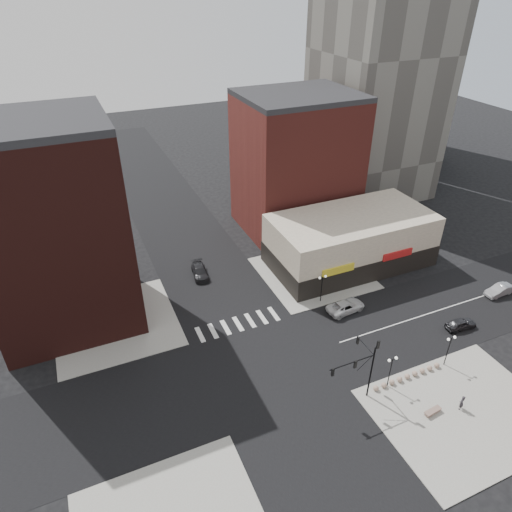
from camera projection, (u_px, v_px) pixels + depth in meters
ground at (265, 367)px, 52.36m from camera, size 240.00×240.00×0.00m
road_ew at (265, 367)px, 52.35m from camera, size 200.00×14.00×0.02m
road_ns at (265, 367)px, 52.35m from camera, size 14.00×200.00×0.02m
sidewalk_nw at (116, 324)px, 58.67m from camera, size 15.00×15.00×0.12m
sidewalk_ne at (313, 273)px, 68.49m from camera, size 15.00×15.00×0.12m
sidewalk_se at (463, 412)px, 46.88m from camera, size 18.00×14.00×0.12m
building_nw at (54, 232)px, 53.63m from camera, size 16.00×15.00×25.00m
building_ne_midrise at (296, 166)px, 75.84m from camera, size 18.00×15.00×22.00m
building_ne_row at (350, 244)px, 69.36m from camera, size 24.20×12.20×8.00m
traffic_signal at (363, 363)px, 46.09m from camera, size 5.59×3.09×7.77m
street_lamp_se_a at (392, 365)px, 48.13m from camera, size 1.22×0.32×4.16m
street_lamp_se_b at (450, 344)px, 50.84m from camera, size 1.22×0.32×4.16m
street_lamp_ne at (322, 282)px, 60.88m from camera, size 1.22×0.32×4.16m
bollard_row at (407, 376)px, 50.57m from camera, size 9.00×0.60×0.60m
white_suv at (346, 306)px, 60.58m from camera, size 5.54×2.96×1.48m
dark_sedan_east at (461, 324)px, 57.66m from camera, size 4.19×1.98×1.38m
silver_sedan at (500, 290)px, 63.66m from camera, size 4.51×1.72×1.47m
dark_sedan_north at (200, 271)px, 67.62m from camera, size 2.62×5.21×1.45m
pedestrian at (462, 403)px, 46.76m from camera, size 0.77×0.73×1.77m
stone_bench at (433, 412)px, 46.60m from camera, size 2.03×0.80×0.46m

